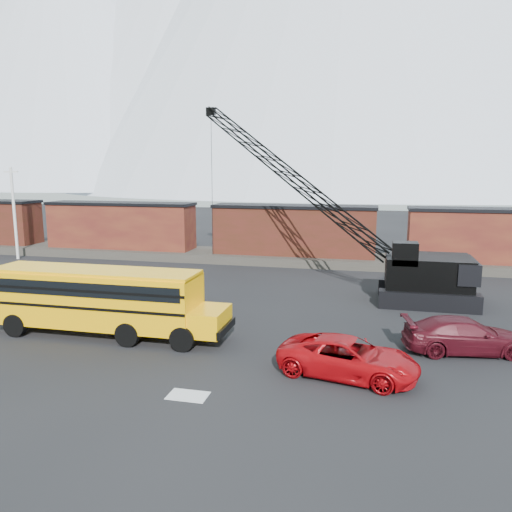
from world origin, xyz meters
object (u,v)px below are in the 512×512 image
Objects in this scene: red_pickup at (348,357)px; crawler_crane at (291,176)px; school_bus at (102,299)px; maroon_suv at (465,335)px.

crawler_crane reaches higher than red_pickup.
maroon_suv is at bearing 5.58° from school_bus.
maroon_suv is 0.27× the size of crawler_crane.
maroon_suv is at bearing -39.95° from red_pickup.
crawler_crane is at bearing 65.74° from school_bus.
school_bus is 2.24× the size of maroon_suv.
red_pickup is 18.57m from crawler_crane.
red_pickup is (11.61, -2.13, -1.06)m from school_bus.
maroon_suv is (16.35, 1.60, -1.04)m from school_bus.
crawler_crane reaches higher than school_bus.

